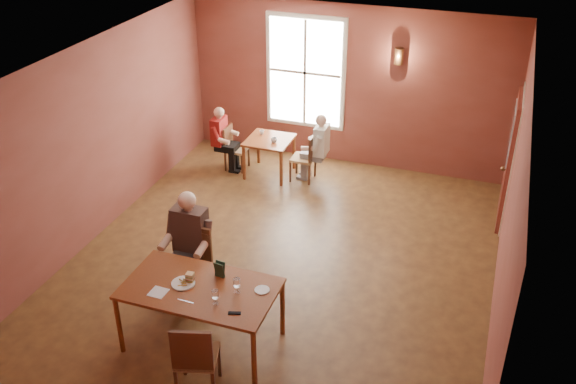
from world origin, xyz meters
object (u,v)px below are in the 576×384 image
(main_table, at_px, (202,315))
(chair_diner_main, at_px, (189,269))
(diner_white, at_px, (305,149))
(second_table, at_px, (269,157))
(diner_maroon, at_px, (235,140))
(diner_main, at_px, (187,258))
(chair_diner_white, at_px, (303,157))
(chair_empty, at_px, (197,355))
(chair_diner_maroon, at_px, (237,148))

(main_table, distance_m, chair_diner_main, 0.83)
(chair_diner_main, xyz_separation_m, diner_white, (0.35, 3.86, 0.07))
(second_table, xyz_separation_m, diner_maroon, (-0.68, 0.00, 0.24))
(main_table, bearing_deg, diner_white, 91.92)
(main_table, relative_size, diner_main, 1.23)
(diner_main, height_order, chair_diner_white, diner_main)
(chair_diner_main, relative_size, second_table, 1.36)
(main_table, xyz_separation_m, second_table, (-0.83, 4.51, -0.08))
(main_table, relative_size, second_table, 2.29)
(diner_main, xyz_separation_m, chair_empty, (0.79, -1.33, -0.23))
(chair_empty, distance_m, diner_white, 5.24)
(chair_empty, xyz_separation_m, chair_diner_white, (-0.47, 5.22, -0.06))
(chair_empty, distance_m, diner_maroon, 5.52)
(chair_empty, bearing_deg, diner_maroon, 93.01)
(chair_diner_main, height_order, diner_maroon, diner_maroon)
(diner_maroon, bearing_deg, second_table, 90.00)
(main_table, bearing_deg, diner_maroon, 108.52)
(chair_empty, distance_m, chair_diner_maroon, 5.51)
(diner_main, xyz_separation_m, diner_white, (0.35, 3.89, -0.13))
(diner_main, distance_m, diner_maroon, 4.02)
(diner_maroon, bearing_deg, diner_main, 14.57)
(chair_empty, xyz_separation_m, diner_white, (-0.44, 5.22, 0.10))
(chair_empty, distance_m, second_table, 5.34)
(diner_main, bearing_deg, chair_empty, 120.60)
(chair_diner_main, relative_size, chair_diner_maroon, 1.30)
(second_table, xyz_separation_m, diner_white, (0.68, 0.00, 0.26))
(diner_white, height_order, chair_diner_maroon, diner_white)
(chair_diner_main, relative_size, diner_main, 0.73)
(chair_empty, bearing_deg, diner_white, 78.80)
(chair_diner_white, xyz_separation_m, diner_white, (0.03, 0.00, 0.17))
(second_table, relative_size, chair_diner_white, 0.89)
(second_table, bearing_deg, chair_diner_main, -85.09)
(chair_diner_maroon, bearing_deg, diner_main, 14.16)
(chair_empty, distance_m, chair_diner_white, 5.24)
(diner_white, bearing_deg, diner_main, 174.88)
(main_table, height_order, chair_diner_white, chair_diner_white)
(second_table, bearing_deg, diner_white, 0.00)
(chair_diner_main, xyz_separation_m, chair_diner_maroon, (-0.98, 3.86, -0.12))
(chair_empty, relative_size, diner_white, 0.83)
(chair_diner_main, xyz_separation_m, second_table, (-0.33, 3.86, -0.19))
(chair_diner_main, xyz_separation_m, chair_diner_white, (0.32, 3.86, -0.09))
(second_table, bearing_deg, diner_maroon, 180.00)
(main_table, relative_size, diner_white, 1.48)
(second_table, distance_m, diner_maroon, 0.72)
(second_table, height_order, diner_white, diner_white)
(chair_diner_white, distance_m, diner_white, 0.17)
(main_table, relative_size, diner_maroon, 1.54)
(main_table, distance_m, chair_diner_white, 4.52)
(chair_diner_main, height_order, chair_diner_white, chair_diner_main)
(main_table, xyz_separation_m, diner_main, (-0.50, 0.62, 0.31))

